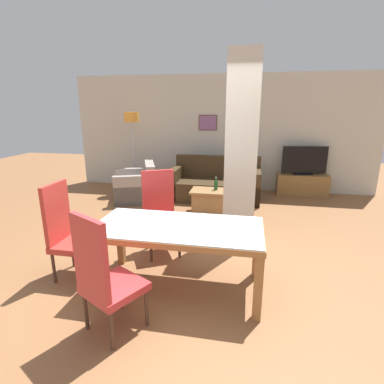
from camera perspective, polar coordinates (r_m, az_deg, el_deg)
name	(u,v)px	position (r m, az deg, el deg)	size (l,w,h in m)	color
ground_plane	(179,286)	(3.53, -2.53, -17.51)	(18.00, 18.00, 0.00)	brown
back_wall	(220,133)	(7.33, 5.37, 11.06)	(7.20, 0.09, 2.70)	beige
divider_pillar	(241,151)	(4.36, 9.37, 7.80)	(0.45, 0.30, 2.70)	beige
dining_table	(178,238)	(3.25, -2.66, -8.76)	(1.79, 0.88, 0.73)	#A06A39
dining_chair_far_left	(160,212)	(4.11, -6.08, -3.74)	(0.62, 0.62, 1.13)	red
dining_chair_near_left	(104,276)	(2.72, -16.43, -15.03)	(0.62, 0.62, 1.13)	#C33335
dining_chair_head_left	(67,231)	(3.76, -22.68, -6.79)	(0.46, 0.46, 1.13)	#BD342D
sofa	(216,185)	(6.58, 4.56, 1.29)	(1.89, 0.92, 0.90)	#3B2A18
armchair	(137,187)	(6.62, -10.47, 0.97)	(1.13, 1.19, 0.80)	gray
coffee_table	(211,201)	(5.70, 3.64, -1.75)	(0.76, 0.50, 0.44)	olive
bottle	(216,185)	(5.66, 4.57, 1.36)	(0.07, 0.07, 0.25)	#194C23
tv_stand	(302,185)	(7.30, 20.21, 1.31)	(1.12, 0.40, 0.48)	olive
tv_screen	(304,161)	(7.19, 20.62, 5.58)	(0.99, 0.26, 0.64)	black
floor_lamp	(132,125)	(7.18, -11.37, 12.43)	(0.34, 0.34, 1.85)	#B7B7BC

